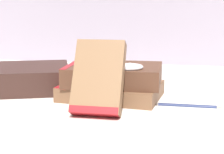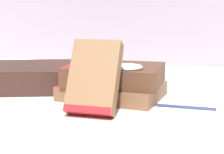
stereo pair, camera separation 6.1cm
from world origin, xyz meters
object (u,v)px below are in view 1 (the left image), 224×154
(book_leaning_front, at_px, (98,80))
(fountain_pen, at_px, (191,104))
(book_flat_top, at_px, (111,74))
(book_flat_bottom, at_px, (109,90))
(pocket_watch, at_px, (128,67))
(book_side_left, at_px, (21,78))

(book_leaning_front, bearing_deg, fountain_pen, 25.96)
(book_flat_top, xyz_separation_m, book_leaning_front, (0.00, -0.12, 0.01))
(book_flat_bottom, height_order, pocket_watch, pocket_watch)
(book_flat_bottom, height_order, fountain_pen, book_flat_bottom)
(pocket_watch, bearing_deg, book_flat_bottom, 146.16)
(book_side_left, height_order, pocket_watch, pocket_watch)
(book_side_left, xyz_separation_m, pocket_watch, (0.25, -0.06, 0.04))
(book_leaning_front, bearing_deg, pocket_watch, 66.51)
(book_flat_bottom, distance_m, book_leaning_front, 0.13)
(book_flat_top, height_order, book_leaning_front, book_leaning_front)
(book_leaning_front, bearing_deg, book_flat_bottom, 92.21)
(book_side_left, bearing_deg, book_leaning_front, -55.38)
(book_flat_bottom, xyz_separation_m, book_side_left, (-0.21, 0.03, 0.01))
(book_side_left, bearing_deg, book_flat_bottom, -29.26)
(book_flat_bottom, relative_size, book_side_left, 0.82)
(book_side_left, bearing_deg, book_flat_top, -28.63)
(book_flat_top, relative_size, book_side_left, 0.77)
(book_flat_top, relative_size, pocket_watch, 3.13)
(book_leaning_front, relative_size, fountain_pen, 1.05)
(fountain_pen, bearing_deg, book_side_left, 168.53)
(book_leaning_front, height_order, pocket_watch, book_leaning_front)
(book_side_left, relative_size, fountain_pen, 2.05)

